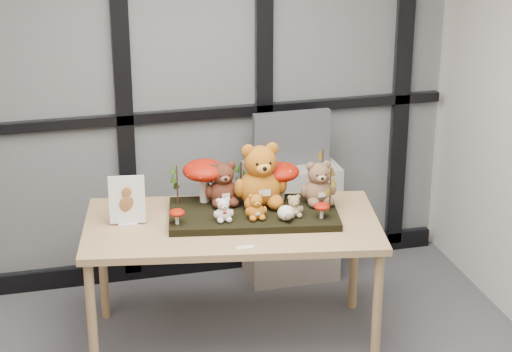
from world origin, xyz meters
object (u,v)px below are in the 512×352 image
object	(u,v)px
diorama_tray	(253,214)
mushroom_front_right	(322,210)
bear_pooh_yellow	(260,171)
bear_brown_medium	(223,181)
cabinet	(291,221)
bear_beige_small	(294,204)
mushroom_back_right	(280,180)
bear_white_bow	(223,208)
mushroom_front_left	(177,216)
display_table	(232,234)
bear_tan_back	(318,180)
monitor	(292,138)
plush_cream_hedgehog	(286,212)
sign_holder	(127,203)
mushroom_back_left	(204,179)
bear_small_yellow	(256,205)

from	to	relation	value
diorama_tray	mushroom_front_right	bearing A→B (deg)	-19.35
bear_pooh_yellow	bear_brown_medium	world-z (taller)	bear_pooh_yellow
diorama_tray	cabinet	world-z (taller)	diorama_tray
bear_beige_small	mushroom_back_right	distance (m)	0.24
bear_white_bow	mushroom_front_left	bearing A→B (deg)	-173.25
display_table	bear_tan_back	distance (m)	0.55
mushroom_back_right	monitor	distance (m)	0.61
bear_white_bow	cabinet	world-z (taller)	bear_white_bow
plush_cream_hedgehog	diorama_tray	bearing A→B (deg)	140.29
bear_beige_small	plush_cream_hedgehog	distance (m)	0.07
display_table	mushroom_back_right	size ratio (longest dim) A/B	7.26
bear_beige_small	cabinet	bearing A→B (deg)	84.22
bear_tan_back	sign_holder	distance (m)	1.02
bear_tan_back	mushroom_back_left	distance (m)	0.61
mushroom_front_left	bear_small_yellow	bearing A→B (deg)	-4.14
bear_white_bow	plush_cream_hedgehog	distance (m)	0.32
bear_beige_small	mushroom_front_right	world-z (taller)	bear_beige_small
bear_small_yellow	bear_white_bow	distance (m)	0.17
diorama_tray	monitor	xyz separation A→B (m)	(0.41, 0.68, 0.16)
plush_cream_hedgehog	mushroom_back_right	bearing A→B (deg)	90.31
bear_pooh_yellow	diorama_tray	bearing A→B (deg)	-116.63
bear_pooh_yellow	mushroom_back_left	xyz separation A→B (m)	(-0.28, 0.11, -0.06)
bear_pooh_yellow	mushroom_front_left	distance (m)	0.52
mushroom_front_right	sign_holder	bearing A→B (deg)	165.25
bear_tan_back	bear_beige_small	world-z (taller)	bear_tan_back
diorama_tray	bear_pooh_yellow	distance (m)	0.23
mushroom_front_right	bear_tan_back	bearing A→B (deg)	77.56
bear_small_yellow	cabinet	world-z (taller)	bear_small_yellow
display_table	bear_beige_small	xyz separation A→B (m)	(0.31, -0.08, 0.17)
display_table	plush_cream_hedgehog	bearing A→B (deg)	-15.15
mushroom_back_left	cabinet	world-z (taller)	mushroom_back_left
bear_beige_small	mushroom_back_left	distance (m)	0.52
bear_white_bow	bear_beige_small	xyz separation A→B (m)	(0.37, -0.04, -0.00)
bear_tan_back	mushroom_back_right	size ratio (longest dim) A/B	1.15
bear_brown_medium	mushroom_front_right	world-z (taller)	bear_brown_medium
bear_pooh_yellow	bear_tan_back	world-z (taller)	bear_pooh_yellow
bear_brown_medium	bear_tan_back	world-z (taller)	bear_brown_medium
display_table	bear_white_bow	distance (m)	0.19
display_table	cabinet	world-z (taller)	cabinet
bear_small_yellow	cabinet	xyz separation A→B (m)	(0.42, 0.76, -0.47)
bear_brown_medium	monitor	xyz separation A→B (m)	(0.54, 0.55, 0.01)
bear_small_yellow	plush_cream_hedgehog	size ratio (longest dim) A/B	1.77
bear_pooh_yellow	bear_small_yellow	size ratio (longest dim) A/B	2.51
diorama_tray	mushroom_back_right	distance (m)	0.25
display_table	bear_tan_back	xyz separation A→B (m)	(0.49, 0.06, 0.24)
bear_beige_small	bear_small_yellow	bearing A→B (deg)	-175.78
bear_brown_medium	mushroom_front_left	size ratio (longest dim) A/B	2.91
mushroom_back_right	sign_holder	xyz separation A→B (m)	(-0.84, -0.04, -0.03)
mushroom_back_left	bear_white_bow	bearing A→B (deg)	-80.97
bear_small_yellow	mushroom_back_right	distance (m)	0.29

